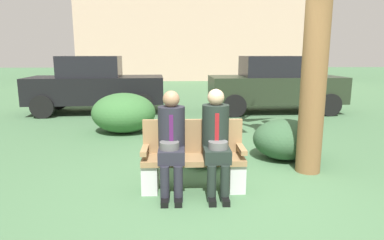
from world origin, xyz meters
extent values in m
plane|color=#466D48|center=(0.00, 0.00, 0.00)|extent=(80.00, 80.00, 0.00)
cube|color=#99754C|center=(-0.34, 0.12, 0.42)|extent=(1.31, 0.44, 0.07)
cube|color=#99754C|center=(-0.34, 0.31, 0.68)|extent=(1.31, 0.06, 0.45)
cube|color=#99754C|center=(-0.95, 0.12, 0.55)|extent=(0.08, 0.44, 0.06)
cube|color=#99754C|center=(0.28, 0.12, 0.55)|extent=(0.08, 0.44, 0.06)
cube|color=silver|center=(-0.89, 0.12, 0.19)|extent=(0.20, 0.37, 0.38)
cube|color=silver|center=(0.22, 0.12, 0.19)|extent=(0.20, 0.37, 0.38)
cube|color=#23232D|center=(-0.61, -0.05, 0.53)|extent=(0.32, 0.38, 0.16)
cylinder|color=#23232D|center=(-0.69, -0.24, 0.23)|extent=(0.11, 0.11, 0.45)
cylinder|color=#23232D|center=(-0.53, -0.24, 0.23)|extent=(0.11, 0.11, 0.45)
cube|color=black|center=(-0.69, -0.30, 0.04)|extent=(0.09, 0.22, 0.07)
cube|color=black|center=(-0.53, -0.30, 0.04)|extent=(0.09, 0.22, 0.07)
cylinder|color=#23232D|center=(-0.61, 0.14, 0.84)|extent=(0.34, 0.34, 0.52)
cube|color=#4C1951|center=(-0.61, -0.02, 0.86)|extent=(0.05, 0.01, 0.33)
sphere|color=#9E7556|center=(-0.61, 0.14, 1.19)|extent=(0.21, 0.21, 0.21)
cylinder|color=#585858|center=(-0.64, -0.06, 0.66)|extent=(0.24, 0.24, 0.09)
cube|color=#1E2823|center=(-0.06, -0.05, 0.53)|extent=(0.32, 0.38, 0.16)
cylinder|color=#1E2823|center=(-0.14, -0.24, 0.23)|extent=(0.11, 0.11, 0.45)
cylinder|color=#1E2823|center=(0.02, -0.24, 0.23)|extent=(0.11, 0.11, 0.45)
cube|color=black|center=(-0.14, -0.30, 0.04)|extent=(0.09, 0.22, 0.07)
cube|color=black|center=(0.02, -0.30, 0.04)|extent=(0.09, 0.22, 0.07)
cylinder|color=#1E2823|center=(-0.06, 0.14, 0.85)|extent=(0.34, 0.34, 0.54)
cube|color=maroon|center=(-0.06, -0.02, 0.87)|extent=(0.05, 0.01, 0.34)
sphere|color=tan|center=(-0.06, 0.14, 1.21)|extent=(0.21, 0.21, 0.21)
cylinder|color=#5F5F5F|center=(-0.04, -0.06, 0.66)|extent=(0.24, 0.24, 0.09)
cylinder|color=brown|center=(1.42, 0.76, 2.35)|extent=(0.36, 0.36, 4.70)
ellipsoid|color=#1C6C38|center=(-0.10, 1.18, 0.27)|extent=(0.85, 0.78, 0.53)
ellipsoid|color=#386B35|center=(-1.75, 3.46, 0.44)|extent=(1.42, 1.30, 0.89)
ellipsoid|color=#315335|center=(1.26, 1.39, 0.34)|extent=(1.07, 0.99, 0.67)
cube|color=black|center=(-2.95, 6.08, 0.70)|extent=(4.00, 1.82, 0.76)
cube|color=black|center=(-3.10, 6.07, 1.38)|extent=(1.79, 1.47, 0.60)
cylinder|color=black|center=(-1.64, 6.95, 0.32)|extent=(0.65, 0.18, 0.64)
cylinder|color=black|center=(-1.53, 5.39, 0.32)|extent=(0.65, 0.18, 0.64)
cylinder|color=black|center=(-4.36, 6.76, 0.32)|extent=(0.65, 0.18, 0.64)
cylinder|color=black|center=(-4.25, 5.20, 0.32)|extent=(0.65, 0.18, 0.64)
cube|color=#232D1E|center=(2.39, 5.96, 0.70)|extent=(3.93, 1.65, 0.76)
cube|color=black|center=(2.24, 5.96, 1.38)|extent=(1.73, 1.40, 0.60)
cylinder|color=black|center=(3.74, 6.77, 0.32)|extent=(0.64, 0.15, 0.64)
cylinder|color=black|center=(3.77, 5.21, 0.32)|extent=(0.64, 0.15, 0.64)
cylinder|color=black|center=(1.01, 6.71, 0.32)|extent=(0.64, 0.15, 0.64)
cylinder|color=black|center=(1.04, 5.15, 0.32)|extent=(0.64, 0.15, 0.64)
camera|label=1|loc=(-0.52, -3.98, 1.75)|focal=31.29mm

